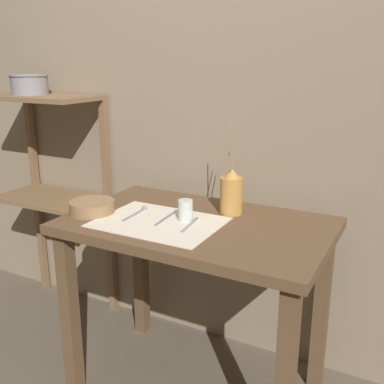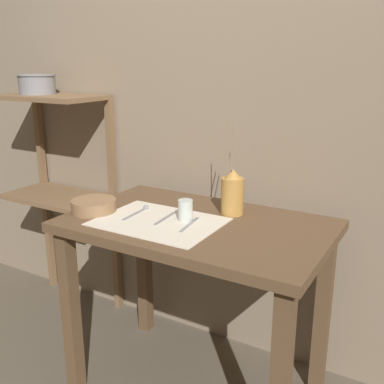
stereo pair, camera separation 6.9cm
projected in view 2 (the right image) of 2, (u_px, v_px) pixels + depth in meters
stone_wall_back at (244, 111)px, 2.07m from camera, size 7.00×0.06×2.40m
wooden_table at (197, 251)px, 1.85m from camera, size 1.06×0.66×0.80m
wooden_shelf_unit at (60, 163)px, 2.50m from camera, size 0.59×0.33×1.25m
linen_cloth at (159, 222)px, 1.81m from camera, size 0.49×0.37×0.00m
pitcher_with_flowers at (232, 193)px, 1.88m from camera, size 0.10×0.10×0.40m
wooden_bowl at (94, 206)px, 1.93m from camera, size 0.19×0.19×0.05m
glass_tumbler_near at (185, 210)px, 1.81m from camera, size 0.06×0.06×0.08m
spoon_inner at (142, 210)px, 1.93m from camera, size 0.03×0.18×0.02m
fork_inner at (165, 218)px, 1.83m from camera, size 0.03×0.17×0.00m
fork_outer at (190, 225)px, 1.76m from camera, size 0.03×0.17×0.00m
metal_pot_large at (37, 84)px, 2.39m from camera, size 0.20×0.20×0.10m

